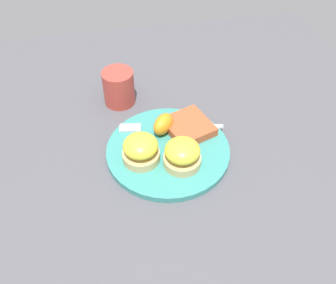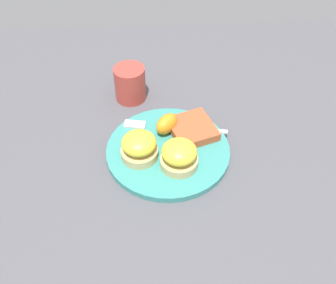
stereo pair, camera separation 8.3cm
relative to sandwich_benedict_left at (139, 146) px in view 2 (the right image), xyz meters
The scene contains 8 objects.
ground_plane 0.08m from the sandwich_benedict_left, 72.90° to the right, with size 1.10×1.10×0.00m, color #4C4C51.
plate 0.07m from the sandwich_benedict_left, 72.90° to the right, with size 0.27×0.27×0.01m, color teal.
sandwich_benedict_left is the anchor object (origin of this frame).
sandwich_benedict_right 0.09m from the sandwich_benedict_left, 109.69° to the right, with size 0.08×0.08×0.06m.
hashbrown_patty 0.14m from the sandwich_benedict_left, 59.99° to the right, with size 0.10×0.09×0.02m, color #B54F2C.
orange_wedge 0.09m from the sandwich_benedict_left, 37.44° to the right, with size 0.06×0.04×0.04m, color orange.
fork 0.11m from the sandwich_benedict_left, 37.67° to the right, with size 0.06×0.23×0.00m.
cup 0.22m from the sandwich_benedict_left, ahead, with size 0.10×0.08×0.09m.
Camera 2 is at (-0.58, 0.03, 0.62)m, focal length 42.00 mm.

